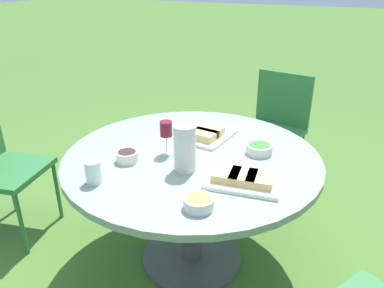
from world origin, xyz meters
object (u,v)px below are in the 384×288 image
object	(u,v)px
wine_glass	(166,130)
water_pitcher	(185,148)
chair_far_back	(276,121)
dining_table	(192,172)

from	to	relation	value
wine_glass	water_pitcher	bearing A→B (deg)	145.75
chair_far_back	wine_glass	distance (m)	1.27
chair_far_back	water_pitcher	bearing A→B (deg)	85.25
chair_far_back	wine_glass	bearing A→B (deg)	76.74
dining_table	water_pitcher	world-z (taller)	water_pitcher
chair_far_back	wine_glass	xyz separation A→B (m)	(0.28, 1.19, 0.31)
dining_table	chair_far_back	size ratio (longest dim) A/B	1.53
dining_table	wine_glass	world-z (taller)	wine_glass
water_pitcher	dining_table	bearing A→B (deg)	-74.41
water_pitcher	chair_far_back	bearing A→B (deg)	-94.75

